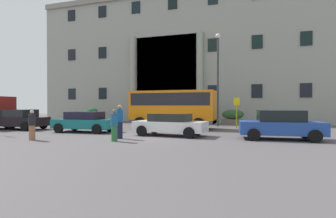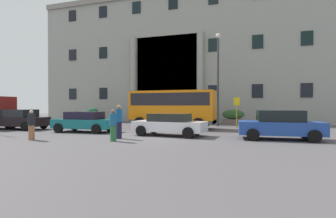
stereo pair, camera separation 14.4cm
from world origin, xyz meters
TOP-DOWN VIEW (x-y plane):
  - ground_plane at (0.00, 0.00)m, footprint 80.00×64.00m
  - office_building_facade at (-0.01, 17.48)m, footprint 37.30×9.60m
  - orange_minibus at (0.11, 5.50)m, footprint 6.41×2.54m
  - bus_stop_sign at (4.77, 7.04)m, footprint 0.44×0.08m
  - hedge_planter_west at (-1.46, 10.34)m, footprint 1.54×0.99m
  - hedge_planter_east at (-10.20, 10.16)m, footprint 1.41×0.75m
  - hedge_planter_entrance_left at (4.27, 10.73)m, footprint 2.05×0.91m
  - white_taxi_kerbside at (7.26, 1.03)m, footprint 4.20×2.24m
  - parked_sedan_second at (-10.51, 1.27)m, footprint 4.25×2.25m
  - parked_hatchback_near at (1.31, 0.89)m, footprint 4.29×2.19m
  - parked_estate_mid at (-4.68, 1.13)m, footprint 4.12×2.13m
  - motorcycle_far_end at (-5.02, 2.97)m, footprint 2.05×0.55m
  - pedestrian_child_trailing at (-4.86, -3.06)m, footprint 0.36×0.36m
  - pedestrian_man_crossing at (-0.87, -1.17)m, footprint 0.36×0.36m
  - pedestrian_man_red_shirt at (-0.63, -2.20)m, footprint 0.36×0.36m
  - lamppost_plaza_centre at (3.13, 8.84)m, footprint 0.40×0.40m

SIDE VIEW (x-z plane):
  - ground_plane at x=0.00m, z-range -0.12..0.00m
  - motorcycle_far_end at x=-5.02m, z-range 0.01..0.91m
  - hedge_planter_entrance_left at x=4.27m, z-range -0.02..1.36m
  - parked_hatchback_near at x=1.31m, z-range 0.03..1.32m
  - parked_estate_mid at x=-4.68m, z-range 0.02..1.37m
  - hedge_planter_west at x=-1.46m, z-range -0.02..1.43m
  - hedge_planter_east at x=-10.20m, z-range -0.03..1.49m
  - parked_sedan_second at x=-10.51m, z-range 0.01..1.48m
  - white_taxi_kerbside at x=7.26m, z-range 0.01..1.53m
  - pedestrian_child_trailing at x=-4.86m, z-range 0.00..1.54m
  - pedestrian_man_red_shirt at x=-0.63m, z-range 0.00..1.58m
  - pedestrian_man_crossing at x=-0.87m, z-range 0.01..1.81m
  - bus_stop_sign at x=4.77m, z-range 0.29..2.67m
  - orange_minibus at x=0.11m, z-range 0.27..3.14m
  - lamppost_plaza_centre at x=3.13m, z-range 0.63..8.53m
  - office_building_facade at x=-0.01m, z-range 0.00..14.38m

